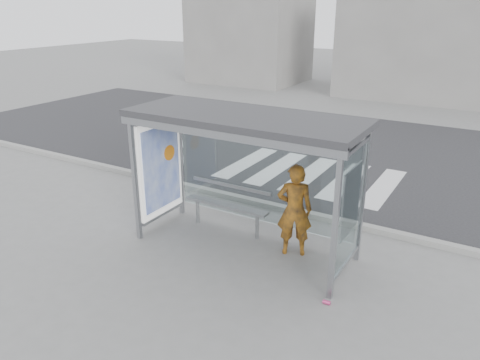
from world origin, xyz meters
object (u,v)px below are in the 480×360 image
(person, at_px, (295,210))
(bench, at_px, (227,205))
(bus_shelter, at_px, (228,146))
(soda_can, at_px, (327,302))

(person, relative_size, bench, 0.95)
(bench, bearing_deg, person, -6.63)
(bus_shelter, relative_size, soda_can, 35.19)
(person, distance_m, soda_can, 1.86)
(bus_shelter, height_order, person, bus_shelter)
(bench, bearing_deg, bus_shelter, -54.47)
(person, xyz_separation_m, soda_can, (1.13, -1.20, -0.85))
(bench, height_order, soda_can, bench)
(bus_shelter, distance_m, soda_can, 3.23)
(person, distance_m, bench, 1.62)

